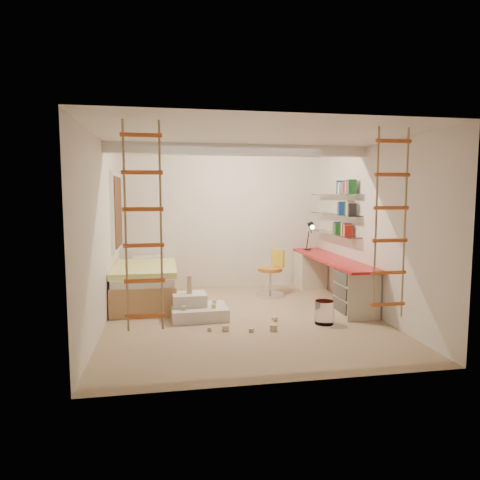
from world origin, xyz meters
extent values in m
plane|color=tan|center=(0.00, 0.00, 0.00)|extent=(4.50, 4.50, 0.00)
cube|color=white|center=(0.00, 0.30, 2.52)|extent=(4.00, 0.18, 0.16)
cube|color=white|center=(-1.97, 1.50, 1.55)|extent=(0.06, 1.15, 1.35)
cube|color=#4C2D1E|center=(-1.93, 1.50, 1.55)|extent=(0.02, 1.00, 1.20)
cylinder|color=white|center=(1.09, -0.48, 0.17)|extent=(0.27, 0.27, 0.33)
cube|color=red|center=(1.72, 0.83, 0.73)|extent=(0.55, 2.80, 0.04)
cube|color=beige|center=(1.72, 1.93, 0.35)|extent=(0.52, 0.55, 0.71)
cube|color=beige|center=(1.72, -0.17, 0.35)|extent=(0.52, 0.55, 0.71)
cube|color=#4C4742|center=(1.45, -0.17, 0.61)|extent=(0.02, 0.50, 0.18)
cube|color=#4C4742|center=(1.45, -0.17, 0.39)|extent=(0.02, 0.50, 0.18)
cube|color=#4C4742|center=(1.45, -0.17, 0.17)|extent=(0.02, 0.50, 0.18)
cube|color=white|center=(1.87, 1.13, 1.15)|extent=(0.25, 1.80, 0.01)
cube|color=white|center=(1.87, 1.13, 1.50)|extent=(0.25, 1.80, 0.01)
cube|color=white|center=(1.87, 1.13, 1.85)|extent=(0.25, 1.80, 0.01)
cube|color=#AD7F51|center=(-1.48, 1.23, 0.23)|extent=(1.00, 2.00, 0.45)
cube|color=white|center=(-1.48, 1.23, 0.51)|extent=(0.95, 1.95, 0.12)
cube|color=#EBFF35|center=(-1.48, 1.08, 0.62)|extent=(1.02, 1.60, 0.10)
cube|color=white|center=(-1.48, 2.03, 0.63)|extent=(0.55, 0.35, 0.12)
cylinder|color=black|center=(1.67, 1.98, 0.76)|extent=(0.14, 0.14, 0.02)
cylinder|color=black|center=(1.67, 1.98, 0.95)|extent=(0.02, 0.15, 0.36)
cylinder|color=black|center=(1.67, 1.88, 1.20)|extent=(0.02, 0.27, 0.20)
cone|color=black|center=(1.67, 1.76, 1.25)|extent=(0.12, 0.14, 0.15)
cylinder|color=#FFEABF|center=(1.67, 1.72, 1.22)|extent=(0.08, 0.04, 0.08)
cylinder|color=#BA7123|center=(0.73, 1.30, 0.49)|extent=(0.58, 0.58, 0.06)
cube|color=gold|center=(0.89, 1.37, 0.69)|extent=(0.17, 0.33, 0.32)
cylinder|color=silver|center=(0.73, 1.30, 0.27)|extent=(0.07, 0.07, 0.44)
cylinder|color=silver|center=(0.73, 1.30, 0.03)|extent=(0.67, 0.67, 0.05)
cube|color=silver|center=(-0.65, 0.12, 0.09)|extent=(0.84, 0.67, 0.18)
cube|color=silver|center=(-0.79, 0.20, 0.27)|extent=(0.52, 0.43, 0.18)
cube|color=#CCB284|center=(-0.79, 0.20, 0.40)|extent=(0.08, 0.08, 0.08)
cube|color=#CCB284|center=(-0.79, 0.20, 0.48)|extent=(0.07, 0.07, 0.07)
cube|color=#CCB284|center=(-0.79, 0.20, 0.57)|extent=(0.06, 0.06, 0.12)
cube|color=#CCB284|center=(-0.45, -0.03, 0.21)|extent=(0.06, 0.06, 0.06)
cube|color=#CCB284|center=(-0.41, 0.24, 0.21)|extent=(0.06, 0.06, 0.06)
cube|color=#CCB284|center=(-0.89, -0.06, 0.21)|extent=(0.06, 0.06, 0.06)
cube|color=#CCB284|center=(0.42, -0.23, 0.04)|extent=(0.07, 0.07, 0.07)
cube|color=#CCB284|center=(-0.35, -0.55, 0.04)|extent=(0.07, 0.07, 0.07)
cube|color=#CCB284|center=(0.29, -0.66, 0.04)|extent=(0.07, 0.07, 0.07)
cube|color=#CCB284|center=(-0.57, -0.53, 0.04)|extent=(0.07, 0.07, 0.07)
cube|color=#CCB284|center=(-0.02, -0.67, 0.04)|extent=(0.07, 0.07, 0.07)
cube|color=red|center=(1.87, 1.13, 1.27)|extent=(0.14, 0.70, 0.22)
cube|color=yellow|center=(1.87, 1.13, 1.62)|extent=(0.14, 0.46, 0.22)
cube|color=#8C1E7F|center=(1.87, 1.13, 1.97)|extent=(0.14, 0.70, 0.22)
camera|label=1|loc=(-1.13, -6.15, 1.84)|focal=32.00mm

